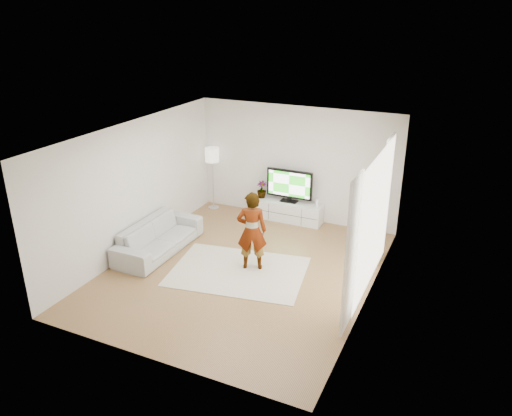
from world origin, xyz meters
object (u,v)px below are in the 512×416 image
at_px(sofa, 159,237).
at_px(player, 252,231).
at_px(television, 289,185).
at_px(rug, 238,271).
at_px(floor_lamp, 212,158).
at_px(media_console, 288,211).

bearing_deg(sofa, player, -86.23).
distance_m(television, rug, 3.01).
distance_m(television, floor_lamp, 2.13).
bearing_deg(player, floor_lamp, -70.36).
relative_size(sofa, floor_lamp, 1.40).
bearing_deg(player, media_console, -107.93).
distance_m(sofa, floor_lamp, 2.87).
distance_m(player, sofa, 2.20).
bearing_deg(floor_lamp, player, -47.60).
bearing_deg(television, media_console, -90.00).
relative_size(television, floor_lamp, 0.72).
relative_size(player, sofa, 0.72).
relative_size(television, sofa, 0.51).
height_order(player, floor_lamp, player).
bearing_deg(television, player, -85.21).
bearing_deg(sofa, television, -35.23).
relative_size(media_console, television, 1.48).
relative_size(media_console, floor_lamp, 1.06).
height_order(media_console, floor_lamp, floor_lamp).
distance_m(television, sofa, 3.42).
bearing_deg(media_console, floor_lamp, -178.21).
distance_m(rug, floor_lamp, 3.74).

